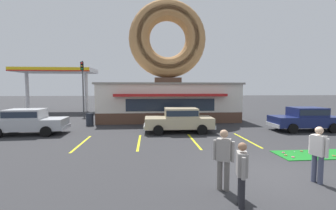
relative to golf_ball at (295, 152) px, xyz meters
The scene contains 23 objects.
ground_plane 3.20m from the golf_ball, 132.35° to the right, with size 160.00×160.00×0.00m, color #2D2D30.
donut_shop_building 13.04m from the golf_ball, 112.22° to the left, with size 12.30×6.75×10.96m.
putting_mat 0.97m from the golf_ball, 21.00° to the right, with size 3.74×1.42×0.03m, color #197523.
mini_donut_near_left 0.55m from the golf_ball, behind, with size 0.13×0.13×0.04m, color #D8667F.
mini_donut_near_right 0.81m from the golf_ball, 148.54° to the right, with size 0.13×0.13×0.04m, color #A5724C.
mini_donut_mid_centre 1.59m from the golf_ball, ahead, with size 0.13×0.13×0.04m, color brown.
mini_donut_far_left 0.89m from the golf_ball, 127.88° to the right, with size 0.13×0.13×0.04m, color #D8667F.
mini_donut_far_centre 0.42m from the golf_ball, 14.12° to the left, with size 0.13×0.13×0.04m, color #A5724C.
mini_donut_far_right 1.46m from the golf_ball, 27.53° to the right, with size 0.13×0.13×0.04m, color #D17F47.
golf_ball is the anchor object (origin of this frame).
car_navy 6.51m from the golf_ball, 50.23° to the left, with size 4.61×2.08×1.60m.
car_silver 15.05m from the golf_ball, 159.45° to the left, with size 4.62×2.11×1.60m.
car_champagne 6.89m from the golf_ball, 131.08° to the left, with size 4.59×2.04×1.60m.
pedestrian_blue_sweater_man 6.03m from the golf_ball, 135.44° to the right, with size 0.33×0.58×1.60m.
pedestrian_hooded_kid 5.57m from the golf_ball, 143.28° to the right, with size 0.54×0.39×1.74m.
pedestrian_leather_jacket_man 3.47m from the golf_ball, 114.08° to the right, with size 0.35×0.57×1.74m.
trash_bin 13.97m from the golf_ball, 142.63° to the left, with size 0.57×0.57×0.97m.
traffic_light_pole 21.01m from the golf_ball, 130.99° to the left, with size 0.28×0.47×5.80m.
gas_station_canopy 26.65m from the golf_ball, 132.52° to the left, with size 9.00×4.46×5.30m.
parking_stripe_far_left 10.38m from the golf_ball, 165.29° to the left, with size 0.12×3.60×0.01m, color yellow.
parking_stripe_left 7.52m from the golf_ball, 159.47° to the left, with size 0.12×3.60×0.01m, color yellow.
parking_stripe_mid_left 4.83m from the golf_ball, 146.88° to the left, with size 0.12×3.60×0.01m, color yellow.
parking_stripe_centre 2.84m from the golf_ball, 111.57° to the left, with size 0.12×3.60×0.01m, color yellow.
Camera 1 is at (-4.36, -6.98, 2.91)m, focal length 24.00 mm.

